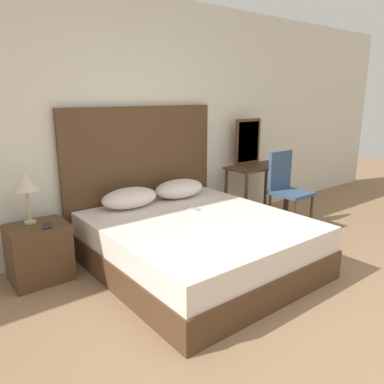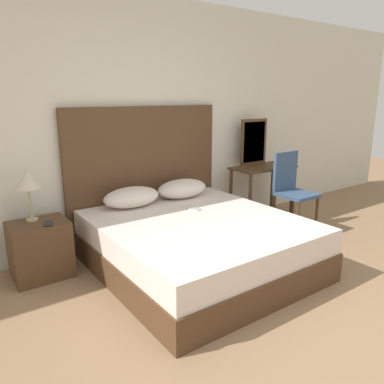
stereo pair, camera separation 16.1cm
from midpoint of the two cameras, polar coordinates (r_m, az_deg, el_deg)
name	(u,v)px [view 1 (the left image)]	position (r m, az deg, el deg)	size (l,w,h in m)	color
ground_plane	(344,362)	(2.77, 20.43, -23.12)	(16.00, 16.00, 0.00)	#8C6B4C
wall_back	(128,123)	(4.26, -10.80, 10.23)	(10.00, 0.06, 2.70)	silver
bed	(198,244)	(3.67, -0.31, -7.93)	(1.80, 1.97, 0.50)	#4C331E
headboard	(143,175)	(4.33, -8.56, 2.60)	(1.89, 0.05, 1.54)	#4C331E
pillow_left	(130,198)	(3.99, -10.61, -0.89)	(0.62, 0.38, 0.21)	silver
pillow_right	(179,189)	(4.31, -3.02, 0.51)	(0.62, 0.38, 0.21)	silver
phone_on_bed	(193,209)	(3.89, -1.07, -2.59)	(0.12, 0.16, 0.01)	#B7B7BC
nightstand	(39,252)	(3.74, -23.44, -8.47)	(0.51, 0.41, 0.53)	#4C331E
table_lamp	(26,183)	(3.63, -25.18, 1.29)	(0.23, 0.23, 0.47)	tan
phone_on_nightstand	(47,226)	(3.57, -22.40, -4.79)	(0.11, 0.16, 0.01)	black
vanity_desk	(257,177)	(5.08, 9.02, 2.34)	(0.87, 0.44, 0.74)	#4C331E
vanity_mirror	(248,142)	(5.14, 7.62, 7.62)	(0.45, 0.03, 0.61)	#4C331E
chair	(286,186)	(4.78, 13.24, 0.95)	(0.41, 0.43, 0.98)	#334C6B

